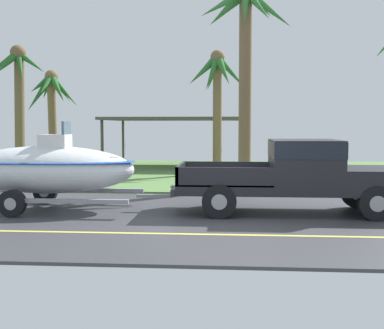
# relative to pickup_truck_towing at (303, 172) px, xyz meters

# --- Properties ---
(ground) EXTENTS (36.00, 22.00, 0.11)m
(ground) POSITION_rel_pickup_truck_towing_xyz_m (-1.81, 7.57, -1.02)
(ground) COLOR #38383D
(pickup_truck_towing) EXTENTS (5.62, 2.03, 1.80)m
(pickup_truck_towing) POSITION_rel_pickup_truck_towing_xyz_m (0.00, 0.00, 0.00)
(pickup_truck_towing) COLOR black
(pickup_truck_towing) RESTS_ON ground
(boat_on_trailer) EXTENTS (5.75, 2.35, 2.25)m
(boat_on_trailer) POSITION_rel_pickup_truck_towing_xyz_m (-6.44, -0.00, 0.04)
(boat_on_trailer) COLOR gray
(boat_on_trailer) RESTS_ON ground
(carport_awning) EXTENTS (7.06, 5.14, 2.55)m
(carport_awning) POSITION_rel_pickup_truck_towing_xyz_m (-4.53, 13.17, 1.42)
(carport_awning) COLOR #4C4238
(carport_awning) RESTS_ON ground
(palm_tree_near_left) EXTENTS (2.82, 2.71, 5.41)m
(palm_tree_near_left) POSITION_rel_pickup_truck_towing_xyz_m (-2.35, 9.56, 2.95)
(palm_tree_near_left) COLOR brown
(palm_tree_near_left) RESTS_ON ground
(palm_tree_near_right) EXTENTS (3.25, 2.93, 6.94)m
(palm_tree_near_right) POSITION_rel_pickup_truck_towing_xyz_m (-1.30, 4.76, 4.09)
(palm_tree_near_right) COLOR brown
(palm_tree_near_right) RESTS_ON ground
(palm_tree_mid) EXTENTS (3.02, 2.95, 5.74)m
(palm_tree_mid) POSITION_rel_pickup_truck_towing_xyz_m (-11.31, 9.59, 3.03)
(palm_tree_mid) COLOR brown
(palm_tree_mid) RESTS_ON ground
(palm_tree_far_left) EXTENTS (2.90, 2.82, 4.93)m
(palm_tree_far_left) POSITION_rel_pickup_truck_towing_xyz_m (-10.75, 12.29, 2.62)
(palm_tree_far_left) COLOR brown
(palm_tree_far_left) RESTS_ON ground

